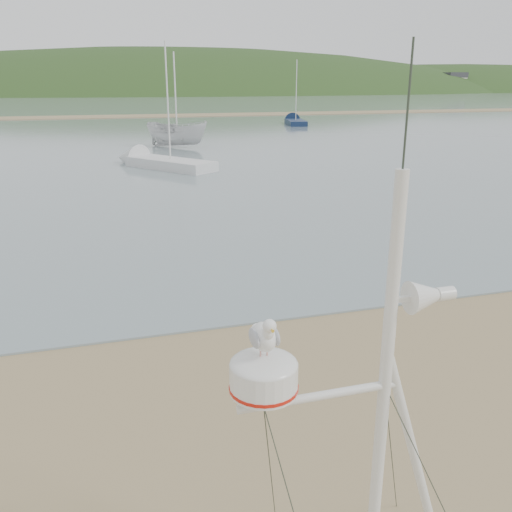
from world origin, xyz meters
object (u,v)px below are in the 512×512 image
object	(u,v)px
sailboat_blue_far	(293,121)
mast_rig	(372,507)
boat_white	(176,112)
sailboat_white_near	(147,161)

from	to	relation	value
sailboat_blue_far	mast_rig	bearing A→B (deg)	-109.71
mast_rig	sailboat_blue_far	world-z (taller)	sailboat_blue_far
boat_white	sailboat_white_near	size ratio (longest dim) A/B	0.69
mast_rig	sailboat_blue_far	xyz separation A→B (m)	(19.44, 54.28, -0.84)
sailboat_blue_far	boat_white	bearing A→B (deg)	-129.58
mast_rig	boat_white	bearing A→B (deg)	83.88
boat_white	mast_rig	bearing A→B (deg)	-146.68
boat_white	sailboat_white_near	xyz separation A→B (m)	(-2.91, -8.21, -2.13)
mast_rig	sailboat_white_near	size ratio (longest dim) A/B	0.68
mast_rig	sailboat_blue_far	bearing A→B (deg)	70.29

